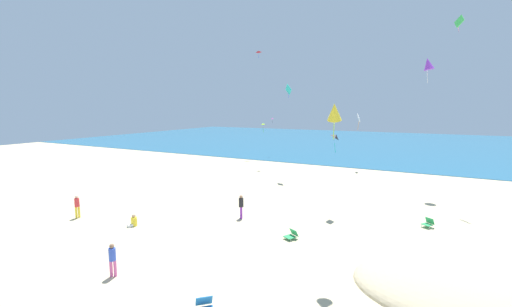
{
  "coord_description": "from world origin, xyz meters",
  "views": [
    {
      "loc": [
        9.58,
        -11.24,
        6.91
      ],
      "look_at": [
        0.0,
        6.8,
        4.08
      ],
      "focal_mm": 23.43,
      "sensor_mm": 36.0,
      "label": 1
    }
  ],
  "objects_px": {
    "kite_purple": "(428,64)",
    "kite_lime": "(263,124)",
    "kite_black": "(336,136)",
    "kite_red": "(258,52)",
    "kite_green": "(459,21)",
    "kite_teal": "(288,90)",
    "beach_chair_near_camera": "(428,223)",
    "person_0": "(133,222)",
    "person_4": "(241,205)",
    "kite_white": "(359,118)",
    "kite_magenta": "(272,119)",
    "beach_chair_far_left": "(205,306)",
    "person_2": "(112,258)",
    "beach_chair_mid_beach": "(292,235)",
    "person_1": "(77,205)",
    "kite_yellow": "(334,112)"
  },
  "relations": [
    {
      "from": "kite_black",
      "to": "kite_teal",
      "type": "bearing_deg",
      "value": 128.08
    },
    {
      "from": "kite_white",
      "to": "kite_purple",
      "type": "xyz_separation_m",
      "value": [
        6.67,
        -8.01,
        4.56
      ]
    },
    {
      "from": "beach_chair_near_camera",
      "to": "beach_chair_mid_beach",
      "type": "bearing_deg",
      "value": -17.52
    },
    {
      "from": "person_2",
      "to": "kite_purple",
      "type": "height_order",
      "value": "kite_purple"
    },
    {
      "from": "kite_lime",
      "to": "kite_red",
      "type": "bearing_deg",
      "value": 120.62
    },
    {
      "from": "person_2",
      "to": "kite_lime",
      "type": "distance_m",
      "value": 25.89
    },
    {
      "from": "kite_magenta",
      "to": "kite_red",
      "type": "relative_size",
      "value": 0.67
    },
    {
      "from": "person_0",
      "to": "beach_chair_far_left",
      "type": "bearing_deg",
      "value": 83.44
    },
    {
      "from": "person_0",
      "to": "kite_teal",
      "type": "relative_size",
      "value": 0.53
    },
    {
      "from": "kite_black",
      "to": "beach_chair_mid_beach",
      "type": "bearing_deg",
      "value": -98.54
    },
    {
      "from": "beach_chair_far_left",
      "to": "kite_red",
      "type": "xyz_separation_m",
      "value": [
        -15.52,
        33.67,
        14.27
      ]
    },
    {
      "from": "person_0",
      "to": "kite_magenta",
      "type": "xyz_separation_m",
      "value": [
        -5.01,
        29.69,
        5.05
      ]
    },
    {
      "from": "beach_chair_mid_beach",
      "to": "person_0",
      "type": "xyz_separation_m",
      "value": [
        -8.92,
        -2.55,
        0.05
      ]
    },
    {
      "from": "person_0",
      "to": "person_1",
      "type": "xyz_separation_m",
      "value": [
        -4.25,
        -0.6,
        0.58
      ]
    },
    {
      "from": "person_2",
      "to": "kite_yellow",
      "type": "distance_m",
      "value": 10.76
    },
    {
      "from": "beach_chair_far_left",
      "to": "person_2",
      "type": "distance_m",
      "value": 4.83
    },
    {
      "from": "kite_yellow",
      "to": "kite_black",
      "type": "distance_m",
      "value": 8.39
    },
    {
      "from": "person_2",
      "to": "kite_red",
      "type": "relative_size",
      "value": 1.26
    },
    {
      "from": "kite_black",
      "to": "kite_red",
      "type": "xyz_separation_m",
      "value": [
        -16.53,
        20.89,
        9.46
      ]
    },
    {
      "from": "person_2",
      "to": "kite_lime",
      "type": "xyz_separation_m",
      "value": [
        -5.67,
        24.9,
        4.22
      ]
    },
    {
      "from": "kite_green",
      "to": "kite_teal",
      "type": "xyz_separation_m",
      "value": [
        -13.65,
        2.22,
        -4.22
      ]
    },
    {
      "from": "kite_black",
      "to": "kite_purple",
      "type": "height_order",
      "value": "kite_purple"
    },
    {
      "from": "kite_white",
      "to": "kite_red",
      "type": "distance_m",
      "value": 17.58
    },
    {
      "from": "kite_magenta",
      "to": "kite_green",
      "type": "bearing_deg",
      "value": -34.97
    },
    {
      "from": "person_2",
      "to": "person_1",
      "type": "bearing_deg",
      "value": -157.21
    },
    {
      "from": "kite_red",
      "to": "kite_purple",
      "type": "xyz_separation_m",
      "value": [
        21.32,
        -12.13,
        -4.25
      ]
    },
    {
      "from": "beach_chair_mid_beach",
      "to": "kite_lime",
      "type": "relative_size",
      "value": 0.78
    },
    {
      "from": "person_2",
      "to": "kite_magenta",
      "type": "xyz_separation_m",
      "value": [
        -8.95,
        34.29,
        4.5
      ]
    },
    {
      "from": "beach_chair_far_left",
      "to": "kite_purple",
      "type": "height_order",
      "value": "kite_purple"
    },
    {
      "from": "person_4",
      "to": "kite_black",
      "type": "xyz_separation_m",
      "value": [
        4.84,
        3.83,
        4.2
      ]
    },
    {
      "from": "kite_green",
      "to": "kite_white",
      "type": "height_order",
      "value": "kite_green"
    },
    {
      "from": "kite_purple",
      "to": "kite_white",
      "type": "bearing_deg",
      "value": 129.78
    },
    {
      "from": "beach_chair_far_left",
      "to": "kite_green",
      "type": "bearing_deg",
      "value": 114.76
    },
    {
      "from": "beach_chair_far_left",
      "to": "kite_red",
      "type": "distance_m",
      "value": 39.73
    },
    {
      "from": "kite_white",
      "to": "kite_purple",
      "type": "distance_m",
      "value": 11.38
    },
    {
      "from": "kite_purple",
      "to": "kite_lime",
      "type": "xyz_separation_m",
      "value": [
        -16.26,
        3.58,
        -5.24
      ]
    },
    {
      "from": "kite_white",
      "to": "kite_magenta",
      "type": "xyz_separation_m",
      "value": [
        -12.87,
        4.96,
        -0.4
      ]
    },
    {
      "from": "person_0",
      "to": "kite_green",
      "type": "distance_m",
      "value": 25.34
    },
    {
      "from": "beach_chair_near_camera",
      "to": "person_4",
      "type": "xyz_separation_m",
      "value": [
        -10.39,
        -3.72,
        0.59
      ]
    },
    {
      "from": "person_0",
      "to": "kite_white",
      "type": "relative_size",
      "value": 0.39
    },
    {
      "from": "person_1",
      "to": "person_4",
      "type": "relative_size",
      "value": 0.97
    },
    {
      "from": "beach_chair_near_camera",
      "to": "kite_green",
      "type": "xyz_separation_m",
      "value": [
        1.02,
        6.92,
        12.55
      ]
    },
    {
      "from": "beach_chair_far_left",
      "to": "person_2",
      "type": "xyz_separation_m",
      "value": [
        -4.79,
        0.22,
        0.56
      ]
    },
    {
      "from": "kite_red",
      "to": "kite_magenta",
      "type": "bearing_deg",
      "value": 25.16
    },
    {
      "from": "person_0",
      "to": "kite_white",
      "type": "height_order",
      "value": "kite_white"
    },
    {
      "from": "kite_teal",
      "to": "kite_red",
      "type": "bearing_deg",
      "value": 128.55
    },
    {
      "from": "person_1",
      "to": "kite_black",
      "type": "xyz_separation_m",
      "value": [
        13.99,
        8.57,
        4.22
      ]
    },
    {
      "from": "beach_chair_mid_beach",
      "to": "kite_black",
      "type": "relative_size",
      "value": 0.65
    },
    {
      "from": "kite_white",
      "to": "kite_teal",
      "type": "bearing_deg",
      "value": -123.88
    },
    {
      "from": "beach_chair_near_camera",
      "to": "person_0",
      "type": "relative_size",
      "value": 1.05
    }
  ]
}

